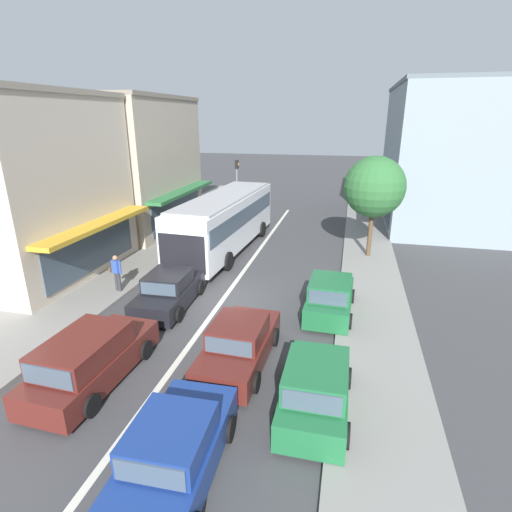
{
  "coord_description": "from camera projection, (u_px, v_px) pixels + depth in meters",
  "views": [
    {
      "loc": [
        4.92,
        -14.51,
        7.33
      ],
      "look_at": [
        0.87,
        2.63,
        1.2
      ],
      "focal_mm": 28.0,
      "sensor_mm": 36.0,
      "label": 1
    }
  ],
  "objects": [
    {
      "name": "building_right_far",
      "position": [
        448.0,
        156.0,
        28.14
      ],
      "size": [
        9.03,
        12.9,
        9.56
      ],
      "color": "#84939E",
      "rests_on": "ground"
    },
    {
      "name": "lane_centre_line",
      "position": [
        246.0,
        268.0,
        20.49
      ],
      "size": [
        0.2,
        28.0,
        0.01
      ],
      "primitive_type": "cube",
      "color": "silver",
      "rests_on": "ground"
    },
    {
      "name": "shopfront_corner_near",
      "position": [
        17.0,
        188.0,
        18.56
      ],
      "size": [
        8.18,
        8.23,
        8.49
      ],
      "color": "beige",
      "rests_on": "ground"
    },
    {
      "name": "pedestrian_with_handbag_near",
      "position": [
        201.0,
        214.0,
        27.34
      ],
      "size": [
        0.43,
        0.64,
        1.63
      ],
      "color": "#232838",
      "rests_on": "sidewalk_left"
    },
    {
      "name": "parked_hatchback_kerb_front",
      "position": [
        315.0,
        389.0,
        10.3
      ],
      "size": [
        1.82,
        3.7,
        1.54
      ],
      "color": "#1E6638",
      "rests_on": "ground"
    },
    {
      "name": "sedan_adjacent_lane_lead",
      "position": [
        173.0,
        454.0,
        8.36
      ],
      "size": [
        1.99,
        4.25,
        1.47
      ],
      "color": "navy",
      "rests_on": "ground"
    },
    {
      "name": "pedestrian_browsing_midblock",
      "position": [
        116.0,
        271.0,
        17.22
      ],
      "size": [
        0.66,
        0.37,
        1.63
      ],
      "color": "#333338",
      "rests_on": "sidewalk_left"
    },
    {
      "name": "traffic_light_downstreet",
      "position": [
        237.0,
        177.0,
        31.65
      ],
      "size": [
        0.33,
        0.24,
        4.2
      ],
      "color": "gray",
      "rests_on": "ground"
    },
    {
      "name": "city_bus",
      "position": [
        225.0,
        219.0,
        22.66
      ],
      "size": [
        3.18,
        10.98,
        3.23
      ],
      "color": "silver",
      "rests_on": "ground"
    },
    {
      "name": "kerb_right",
      "position": [
        369.0,
        264.0,
        20.96
      ],
      "size": [
        2.8,
        44.0,
        0.12
      ],
      "primitive_type": "cube",
      "color": "gray",
      "rests_on": "ground"
    },
    {
      "name": "ground_plane",
      "position": [
        222.0,
        301.0,
        16.82
      ],
      "size": [
        140.0,
        140.0,
        0.0
      ],
      "primitive_type": "plane",
      "color": "#3F3F42"
    },
    {
      "name": "shopfront_mid_block",
      "position": [
        121.0,
        165.0,
        26.75
      ],
      "size": [
        8.86,
        9.27,
        8.66
      ],
      "color": "#B2A38E",
      "rests_on": "ground"
    },
    {
      "name": "parked_hatchback_kerb_second",
      "position": [
        330.0,
        298.0,
        15.5
      ],
      "size": [
        1.91,
        3.75,
        1.54
      ],
      "color": "#1E6638",
      "rests_on": "ground"
    },
    {
      "name": "street_tree_right",
      "position": [
        374.0,
        187.0,
        20.81
      ],
      "size": [
        3.19,
        3.19,
        5.5
      ],
      "color": "brown",
      "rests_on": "ground"
    },
    {
      "name": "sidewalk_left",
      "position": [
        144.0,
        246.0,
        23.79
      ],
      "size": [
        5.2,
        44.0,
        0.14
      ],
      "primitive_type": "cube",
      "color": "gray",
      "rests_on": "ground"
    },
    {
      "name": "sedan_behind_bus_near",
      "position": [
        170.0,
        291.0,
        16.21
      ],
      "size": [
        2.01,
        4.26,
        1.47
      ],
      "color": "black",
      "rests_on": "ground"
    },
    {
      "name": "wagon_queue_far_back",
      "position": [
        90.0,
        359.0,
        11.48
      ],
      "size": [
        2.06,
        4.56,
        1.58
      ],
      "color": "#561E19",
      "rests_on": "ground"
    },
    {
      "name": "sedan_queue_gap_filler",
      "position": [
        239.0,
        344.0,
        12.4
      ],
      "size": [
        2.0,
        4.25,
        1.47
      ],
      "color": "#561E19",
      "rests_on": "ground"
    }
  ]
}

